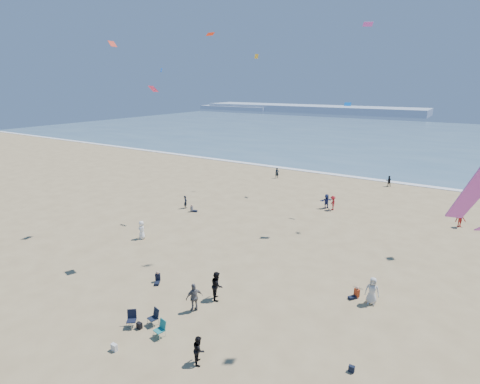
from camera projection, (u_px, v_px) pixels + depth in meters
The scene contains 12 objects.
ground at pixel (125, 355), 19.49m from camera, with size 220.00×220.00×0.00m, color tan.
ocean at pixel (414, 139), 96.43m from camera, with size 220.00×100.00×0.06m, color #476B84.
surf_line at pixel (361, 178), 55.93m from camera, with size 220.00×1.20×0.08m, color white.
headland_far at pixel (309, 109), 187.72m from camera, with size 110.00×20.00×3.20m, color #7A8EA8.
headland_near at pixel (237, 108), 204.48m from camera, with size 40.00×14.00×2.00m, color #7A8EA8.
standing_flyers at pixel (321, 244), 30.96m from camera, with size 32.34×45.08×1.92m.
seated_group at pixel (207, 306), 22.99m from camera, with size 21.24×27.35×0.84m.
chair_cluster at pixel (148, 322), 21.35m from camera, with size 2.78×1.59×1.00m.
white_tote at pixel (114, 347), 19.73m from camera, with size 0.35×0.20×0.40m, color silver.
black_backpack at pixel (139, 326), 21.53m from camera, with size 0.30×0.22×0.38m, color black.
navy_bag at pixel (352, 369), 18.29m from camera, with size 0.28×0.18×0.34m, color black.
kites_aloft at pixel (395, 60), 20.45m from camera, with size 43.09×44.63×31.02m.
Camera 1 is at (13.84, -10.58, 13.58)m, focal length 28.00 mm.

